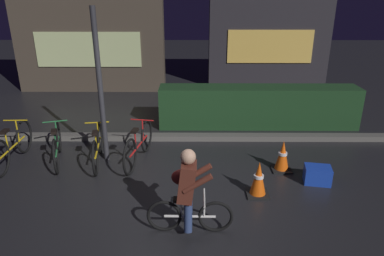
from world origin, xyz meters
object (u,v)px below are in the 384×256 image
(parked_bike_center_left, at_px, (98,147))
(traffic_cone_near, at_px, (258,179))
(parked_bike_left_mid, at_px, (57,145))
(parked_bike_center_right, at_px, (139,145))
(cyclist, at_px, (188,191))
(street_post, at_px, (100,88))
(parked_bike_leftmost, at_px, (13,146))
(blue_crate, at_px, (317,175))
(traffic_cone_far, at_px, (283,156))

(parked_bike_center_left, bearing_deg, traffic_cone_near, -120.88)
(parked_bike_left_mid, bearing_deg, parked_bike_center_left, -110.61)
(parked_bike_center_right, bearing_deg, cyclist, -145.33)
(street_post, relative_size, parked_bike_leftmost, 1.68)
(parked_bike_center_right, distance_m, blue_crate, 3.32)
(parked_bike_left_mid, bearing_deg, street_post, -100.87)
(parked_bike_leftmost, relative_size, blue_crate, 3.91)
(parked_bike_leftmost, bearing_deg, traffic_cone_near, -105.93)
(blue_crate, bearing_deg, parked_bike_left_mid, 170.55)
(parked_bike_left_mid, xyz_separation_m, parked_bike_center_right, (1.58, 0.01, 0.01))
(traffic_cone_far, relative_size, cyclist, 0.47)
(parked_bike_left_mid, distance_m, cyclist, 3.34)
(traffic_cone_near, xyz_separation_m, cyclist, (-1.12, -0.92, 0.34))
(parked_bike_center_left, height_order, blue_crate, parked_bike_center_left)
(parked_bike_left_mid, bearing_deg, cyclist, -146.79)
(traffic_cone_near, bearing_deg, parked_bike_center_right, 150.28)
(traffic_cone_far, relative_size, blue_crate, 1.33)
(parked_bike_left_mid, distance_m, parked_bike_center_right, 1.58)
(parked_bike_left_mid, xyz_separation_m, traffic_cone_near, (3.69, -1.20, -0.06))
(parked_bike_leftmost, distance_m, parked_bike_left_mid, 0.82)
(street_post, bearing_deg, traffic_cone_near, -25.08)
(parked_bike_leftmost, distance_m, cyclist, 3.97)
(parked_bike_leftmost, bearing_deg, cyclist, -123.07)
(street_post, distance_m, traffic_cone_far, 3.59)
(parked_bike_leftmost, height_order, cyclist, cyclist)
(blue_crate, bearing_deg, traffic_cone_far, 137.69)
(street_post, distance_m, parked_bike_leftmost, 2.06)
(parked_bike_center_right, bearing_deg, parked_bike_left_mid, 100.07)
(parked_bike_center_left, bearing_deg, parked_bike_left_mid, 77.46)
(parked_bike_center_left, bearing_deg, blue_crate, -109.85)
(parked_bike_leftmost, distance_m, traffic_cone_near, 4.65)
(traffic_cone_far, xyz_separation_m, cyclist, (-1.72, -1.78, 0.35))
(traffic_cone_far, bearing_deg, parked_bike_leftmost, 177.11)
(blue_crate, distance_m, cyclist, 2.63)
(traffic_cone_near, height_order, blue_crate, traffic_cone_near)
(parked_bike_center_right, bearing_deg, traffic_cone_far, -87.44)
(street_post, relative_size, blue_crate, 6.58)
(traffic_cone_near, distance_m, traffic_cone_far, 1.05)
(parked_bike_leftmost, distance_m, blue_crate, 5.66)
(parked_bike_center_right, height_order, blue_crate, parked_bike_center_right)
(parked_bike_left_mid, distance_m, parked_bike_center_left, 0.80)
(parked_bike_left_mid, bearing_deg, traffic_cone_far, -111.75)
(street_post, bearing_deg, cyclist, -53.35)
(parked_bike_left_mid, height_order, parked_bike_center_left, parked_bike_left_mid)
(parked_bike_leftmost, relative_size, cyclist, 1.38)
(parked_bike_center_right, distance_m, traffic_cone_far, 2.72)
(parked_bike_left_mid, bearing_deg, parked_bike_center_right, -107.00)
(street_post, bearing_deg, parked_bike_center_right, -8.11)
(parked_bike_center_left, xyz_separation_m, traffic_cone_far, (3.49, -0.29, -0.06))
(parked_bike_center_left, bearing_deg, street_post, -47.30)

